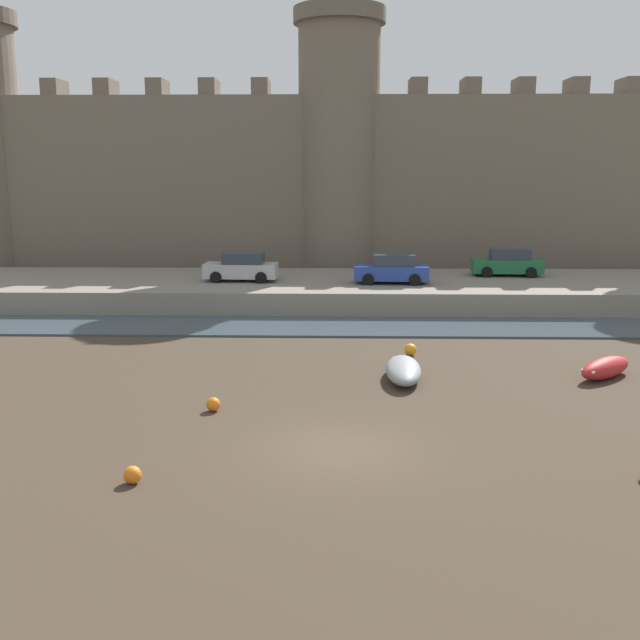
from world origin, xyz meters
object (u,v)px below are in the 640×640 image
car_quay_west (508,263)px  mooring_buoy_near_channel (410,350)px  car_quay_centre_east (242,267)px  rowboat_near_channel_right (605,368)px  mooring_buoy_mid_mud (213,404)px  rowboat_near_channel_left (403,370)px  car_quay_east (392,269)px  mooring_buoy_off_centre (132,475)px

car_quay_west → mooring_buoy_near_channel: bearing=-116.0°
car_quay_centre_east → rowboat_near_channel_right: bearing=-44.9°
car_quay_west → car_quay_centre_east: bearing=-170.8°
mooring_buoy_mid_mud → car_quay_west: (14.02, 21.92, 1.83)m
rowboat_near_channel_left → car_quay_east: (0.60, 15.01, 1.68)m
mooring_buoy_off_centre → car_quay_centre_east: car_quay_centre_east is taller
car_quay_east → mooring_buoy_off_centre: bearing=-108.2°
mooring_buoy_near_channel → car_quay_centre_east: (-8.47, 12.04, 1.80)m
mooring_buoy_near_channel → mooring_buoy_mid_mud: mooring_buoy_near_channel is taller
car_quay_centre_east → car_quay_west: 15.76m
mooring_buoy_off_centre → mooring_buoy_near_channel: mooring_buoy_near_channel is taller
rowboat_near_channel_left → mooring_buoy_off_centre: rowboat_near_channel_left is taller
mooring_buoy_mid_mud → car_quay_west: size_ratio=0.11×
mooring_buoy_mid_mud → car_quay_west: car_quay_west is taller
mooring_buoy_near_channel → rowboat_near_channel_right: bearing=-25.1°
rowboat_near_channel_left → car_quay_centre_east: size_ratio=0.86×
rowboat_near_channel_left → car_quay_centre_east: car_quay_centre_east is taller
rowboat_near_channel_left → mooring_buoy_mid_mud: (-6.33, -3.77, -0.15)m
mooring_buoy_off_centre → mooring_buoy_near_channel: (7.98, 12.95, 0.03)m
car_quay_centre_east → car_quay_east: 8.50m
mooring_buoy_near_channel → rowboat_near_channel_left: bearing=-99.4°
rowboat_near_channel_right → car_quay_east: car_quay_east is taller
mooring_buoy_near_channel → car_quay_east: (0.00, 11.41, 1.80)m
rowboat_near_channel_left → car_quay_east: bearing=87.7°
mooring_buoy_off_centre → car_quay_east: (7.99, 24.36, 1.83)m
mooring_buoy_off_centre → car_quay_west: 31.42m
rowboat_near_channel_left → car_quay_west: car_quay_west is taller
rowboat_near_channel_right → rowboat_near_channel_left: rowboat_near_channel_right is taller
car_quay_east → rowboat_near_channel_right: bearing=-65.0°
car_quay_west → car_quay_east: size_ratio=1.00×
rowboat_near_channel_left → mooring_buoy_near_channel: size_ratio=7.11×
mooring_buoy_near_channel → car_quay_west: size_ratio=0.12×
rowboat_near_channel_right → mooring_buoy_off_centre: size_ratio=6.20×
rowboat_near_channel_left → car_quay_west: (7.68, 18.15, 1.68)m
rowboat_near_channel_right → rowboat_near_channel_left: size_ratio=0.77×
car_quay_west → mooring_buoy_mid_mud: bearing=-122.6°
mooring_buoy_mid_mud → car_quay_centre_east: size_ratio=0.11×
rowboat_near_channel_left → car_quay_centre_east: (-7.88, 15.64, 1.68)m
mooring_buoy_mid_mud → rowboat_near_channel_left: bearing=30.8°
rowboat_near_channel_left → car_quay_west: size_ratio=0.86×
mooring_buoy_near_channel → mooring_buoy_mid_mud: 10.11m
rowboat_near_channel_right → car_quay_west: bearing=89.2°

